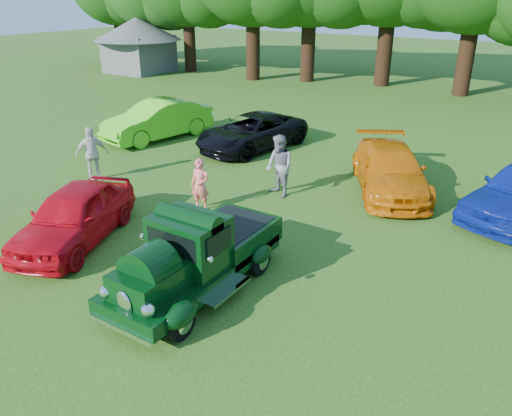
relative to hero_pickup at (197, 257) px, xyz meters
The scene contains 10 objects.
ground 0.83m from the hero_pickup, 163.58° to the right, with size 120.00×120.00×0.00m, color #244F12.
hero_pickup is the anchor object (origin of this frame).
red_convertible 3.91m from the hero_pickup, behind, with size 1.66×4.12×1.40m, color red.
back_car_lime 11.85m from the hero_pickup, 136.86° to the left, with size 1.66×4.75×1.56m, color #50D61C.
back_car_black 10.08m from the hero_pickup, 116.64° to the left, with size 2.22×4.82×1.34m, color black.
back_car_orange 7.74m from the hero_pickup, 78.68° to the left, with size 1.93×4.75×1.38m, color #CE6407.
spectator_pink 4.11m from the hero_pickup, 127.67° to the left, with size 0.55×0.36×1.51m, color #F56964.
spectator_grey 5.49m from the hero_pickup, 102.12° to the left, with size 0.92×0.72×1.89m, color gray.
spectator_white 7.70m from the hero_pickup, 155.18° to the left, with size 1.05×0.44×1.80m, color silver.
gazebo 30.64m from the hero_pickup, 136.91° to the left, with size 6.40×6.40×3.90m.
Camera 1 is at (6.25, -6.84, 5.86)m, focal length 35.00 mm.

